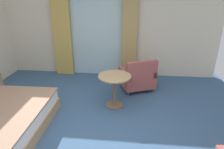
{
  "coord_description": "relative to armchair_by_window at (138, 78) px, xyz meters",
  "views": [
    {
      "loc": [
        0.69,
        -2.81,
        2.37
      ],
      "look_at": [
        0.36,
        0.43,
        1.02
      ],
      "focal_mm": 31.71,
      "sensor_mm": 36.0,
      "label": 1
    }
  ],
  "objects": [
    {
      "name": "curtain_panel_left",
      "position": [
        -2.23,
        0.91,
        0.91
      ],
      "size": [
        0.53,
        0.1,
        2.5
      ],
      "primitive_type": "cube",
      "color": "tan",
      "rests_on": "ground"
    },
    {
      "name": "ground",
      "position": [
        -0.87,
        -1.91,
        -0.39
      ],
      "size": [
        6.72,
        6.53,
        0.1
      ],
      "primitive_type": "cube",
      "color": "#38567A"
    },
    {
      "name": "armchair_by_window",
      "position": [
        0.0,
        0.0,
        0.0
      ],
      "size": [
        0.99,
        0.94,
        0.86
      ],
      "color": "#9E4C47",
      "rests_on": "ground"
    },
    {
      "name": "curtain_panel_right",
      "position": [
        -0.26,
        0.91,
        0.91
      ],
      "size": [
        0.43,
        0.1,
        2.5
      ],
      "primitive_type": "cube",
      "color": "tan",
      "rests_on": "ground"
    },
    {
      "name": "wall_back",
      "position": [
        -0.87,
        1.09,
        1.01
      ],
      "size": [
        6.32,
        0.12,
        2.7
      ],
      "primitive_type": "cube",
      "color": "beige",
      "rests_on": "ground"
    },
    {
      "name": "balcony_glass_door",
      "position": [
        -1.25,
        1.01,
        0.84
      ],
      "size": [
        1.53,
        0.02,
        2.37
      ],
      "primitive_type": "cube",
      "color": "silver",
      "rests_on": "ground"
    },
    {
      "name": "round_cafe_table",
      "position": [
        -0.52,
        -0.85,
        0.2
      ],
      "size": [
        0.71,
        0.71,
        0.73
      ],
      "color": "tan",
      "rests_on": "ground"
    }
  ]
}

